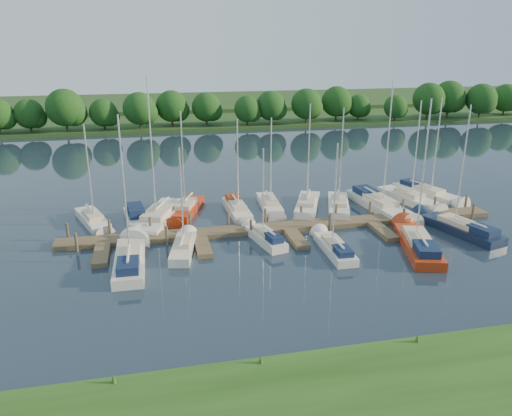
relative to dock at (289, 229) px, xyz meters
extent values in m
plane|color=#1B2837|center=(0.00, -7.31, -0.20)|extent=(260.00, 260.00, 0.00)
cube|color=#204714|center=(0.00, -23.31, 0.05)|extent=(90.00, 10.00, 0.50)
cube|color=brown|center=(0.00, 0.69, 0.00)|extent=(40.00, 2.00, 0.40)
cube|color=brown|center=(-16.00, -2.31, 0.00)|extent=(1.20, 4.00, 0.40)
cube|color=brown|center=(-8.00, -2.31, 0.00)|extent=(1.20, 4.00, 0.40)
cube|color=brown|center=(0.00, -2.31, 0.00)|extent=(1.20, 4.00, 0.40)
cube|color=brown|center=(8.00, -2.31, 0.00)|extent=(1.20, 4.00, 0.40)
cube|color=brown|center=(16.00, -2.31, 0.00)|extent=(1.20, 4.00, 0.40)
cylinder|color=#473D33|center=(-19.00, 1.99, 0.40)|extent=(0.24, 0.24, 2.00)
cylinder|color=#473D33|center=(-15.55, 1.99, 0.40)|extent=(0.24, 0.24, 2.00)
cylinder|color=#473D33|center=(-12.09, 1.99, 0.40)|extent=(0.24, 0.24, 2.00)
cylinder|color=#473D33|center=(-8.64, 1.99, 0.40)|extent=(0.24, 0.24, 2.00)
cylinder|color=#473D33|center=(-5.18, 1.99, 0.40)|extent=(0.24, 0.24, 2.00)
cylinder|color=#473D33|center=(-1.73, 1.99, 0.40)|extent=(0.24, 0.24, 2.00)
cylinder|color=#473D33|center=(1.73, 1.99, 0.40)|extent=(0.24, 0.24, 2.00)
cylinder|color=#473D33|center=(5.18, 1.99, 0.40)|extent=(0.24, 0.24, 2.00)
cylinder|color=#473D33|center=(8.64, 1.99, 0.40)|extent=(0.24, 0.24, 2.00)
cylinder|color=#473D33|center=(12.09, 1.99, 0.40)|extent=(0.24, 0.24, 2.00)
cylinder|color=#473D33|center=(15.55, 1.99, 0.40)|extent=(0.24, 0.24, 2.00)
cylinder|color=#473D33|center=(19.00, 1.99, 0.40)|extent=(0.24, 0.24, 2.00)
cylinder|color=#473D33|center=(-18.00, -0.61, 0.40)|extent=(0.24, 0.24, 2.00)
cylinder|color=#473D33|center=(-10.80, -0.61, 0.40)|extent=(0.24, 0.24, 2.00)
cylinder|color=#473D33|center=(-3.60, -0.61, 0.40)|extent=(0.24, 0.24, 2.00)
cylinder|color=#473D33|center=(3.60, -0.61, 0.40)|extent=(0.24, 0.24, 2.00)
cylinder|color=#473D33|center=(10.80, -0.61, 0.40)|extent=(0.24, 0.24, 2.00)
cylinder|color=#473D33|center=(18.00, -0.61, 0.40)|extent=(0.24, 0.24, 2.00)
cube|color=#1E3F18|center=(0.00, 67.69, 0.10)|extent=(180.00, 30.00, 0.60)
cube|color=#315223|center=(0.00, 92.69, 0.50)|extent=(220.00, 40.00, 1.40)
sphere|color=#153D10|center=(-36.86, 55.47, 2.91)|extent=(3.74, 3.74, 3.74)
cylinder|color=#38281C|center=(-31.06, 55.43, 0.83)|extent=(0.36, 0.36, 2.06)
sphere|color=#153D10|center=(-31.06, 55.43, 3.35)|extent=(4.80, 4.80, 4.80)
sphere|color=#153D10|center=(-30.03, 55.63, 2.66)|extent=(3.43, 3.43, 3.43)
cylinder|color=#38281C|center=(-24.37, 54.69, 1.21)|extent=(0.36, 0.36, 2.81)
sphere|color=#153D10|center=(-24.37, 54.69, 4.64)|extent=(6.56, 6.56, 6.56)
sphere|color=#153D10|center=(-22.97, 54.89, 3.71)|extent=(4.69, 4.69, 4.69)
cylinder|color=#38281C|center=(-19.06, 54.40, 0.96)|extent=(0.36, 0.36, 2.31)
sphere|color=#153D10|center=(-19.06, 54.40, 3.78)|extent=(5.40, 5.40, 5.40)
sphere|color=#153D10|center=(-17.90, 54.60, 3.01)|extent=(3.86, 3.86, 3.86)
cylinder|color=#38281C|center=(-12.16, 53.81, 0.95)|extent=(0.36, 0.36, 2.29)
sphere|color=#153D10|center=(-12.16, 53.81, 3.75)|extent=(5.35, 5.35, 5.35)
sphere|color=#153D10|center=(-11.02, 54.01, 2.98)|extent=(3.82, 3.82, 3.82)
cylinder|color=#38281C|center=(-6.52, 56.51, 0.95)|extent=(0.36, 0.36, 2.31)
sphere|color=#153D10|center=(-6.52, 56.51, 3.77)|extent=(5.38, 5.38, 5.38)
sphere|color=#153D10|center=(-5.37, 56.71, 3.00)|extent=(3.85, 3.85, 3.85)
cylinder|color=#38281C|center=(0.32, 53.46, 0.97)|extent=(0.36, 0.36, 2.34)
sphere|color=#153D10|center=(0.32, 53.46, 3.83)|extent=(5.46, 5.46, 5.46)
sphere|color=#153D10|center=(1.49, 53.66, 3.05)|extent=(3.90, 3.90, 3.90)
cylinder|color=#38281C|center=(6.29, 55.19, 0.90)|extent=(0.36, 0.36, 2.19)
sphere|color=#153D10|center=(6.29, 55.19, 3.57)|extent=(5.11, 5.11, 5.11)
sphere|color=#153D10|center=(7.38, 55.39, 2.84)|extent=(3.65, 3.65, 3.65)
cylinder|color=#38281C|center=(13.91, 55.19, 0.93)|extent=(0.36, 0.36, 2.26)
sphere|color=#153D10|center=(13.91, 55.19, 3.69)|extent=(5.27, 5.27, 5.27)
sphere|color=#153D10|center=(15.04, 55.39, 2.94)|extent=(3.76, 3.76, 3.76)
cylinder|color=#38281C|center=(20.07, 54.44, 1.17)|extent=(0.36, 0.36, 2.74)
sphere|color=#153D10|center=(20.07, 54.44, 4.52)|extent=(6.40, 6.40, 6.40)
sphere|color=#153D10|center=(21.44, 54.64, 3.61)|extent=(4.57, 4.57, 4.57)
cylinder|color=#38281C|center=(25.39, 53.50, 0.86)|extent=(0.36, 0.36, 2.13)
sphere|color=#153D10|center=(25.39, 53.50, 3.46)|extent=(4.96, 4.96, 4.96)
sphere|color=#153D10|center=(26.45, 53.70, 2.75)|extent=(3.54, 3.54, 3.54)
cylinder|color=#38281C|center=(31.92, 54.74, 1.00)|extent=(0.36, 0.36, 2.39)
sphere|color=#153D10|center=(31.92, 54.74, 3.92)|extent=(5.59, 5.59, 5.59)
sphere|color=#153D10|center=(33.12, 54.94, 3.13)|extent=(3.99, 3.99, 3.99)
cylinder|color=#38281C|center=(38.07, 55.25, 1.10)|extent=(0.36, 0.36, 2.61)
sphere|color=#153D10|center=(38.07, 55.25, 4.29)|extent=(6.09, 6.09, 6.09)
sphere|color=#153D10|center=(39.37, 55.45, 3.42)|extent=(4.35, 4.35, 4.35)
cylinder|color=#38281C|center=(45.51, 55.47, 0.84)|extent=(0.36, 0.36, 2.07)
sphere|color=#153D10|center=(45.51, 55.47, 3.37)|extent=(4.84, 4.84, 4.84)
sphere|color=#153D10|center=(46.55, 55.67, 2.68)|extent=(3.46, 3.46, 3.46)
cylinder|color=#38281C|center=(51.97, 52.79, 0.91)|extent=(0.36, 0.36, 2.22)
sphere|color=#153D10|center=(51.97, 52.79, 3.62)|extent=(5.18, 5.18, 5.18)
sphere|color=#153D10|center=(53.08, 52.99, 2.88)|extent=(3.70, 3.70, 3.70)
cylinder|color=#38281C|center=(56.64, 52.84, 1.16)|extent=(0.36, 0.36, 2.71)
sphere|color=#153D10|center=(56.64, 52.84, 4.47)|extent=(6.33, 6.33, 6.33)
sphere|color=#153D10|center=(58.00, 53.04, 3.57)|extent=(4.52, 4.52, 4.52)
cylinder|color=#38281C|center=(63.44, 56.27, 0.98)|extent=(0.36, 0.36, 2.35)
sphere|color=#153D10|center=(63.44, 56.27, 3.85)|extent=(5.49, 5.49, 5.49)
sphere|color=#153D10|center=(64.62, 56.47, 3.07)|extent=(3.92, 3.92, 3.92)
cube|color=silver|center=(-17.38, 6.12, -0.05)|extent=(3.83, 6.61, 1.09)
cone|color=silver|center=(-16.30, 3.11, -0.05)|extent=(1.59, 2.40, 0.89)
cube|color=beige|center=(-17.27, 5.81, 0.65)|extent=(2.23, 3.16, 0.50)
cylinder|color=silver|center=(-17.16, 5.51, 4.81)|extent=(0.12, 0.12, 8.62)
cylinder|color=silver|center=(-17.59, 6.72, 1.04)|extent=(1.06, 2.74, 0.10)
cylinder|color=silver|center=(-17.59, 6.72, 1.04)|extent=(1.05, 2.47, 0.20)
cube|color=silver|center=(-13.37, 5.46, -0.05)|extent=(2.45, 5.51, 1.12)
cone|color=silver|center=(-13.01, 2.83, -0.05)|extent=(1.08, 1.70, 0.88)
cube|color=#132143|center=(-13.37, 5.46, 0.87)|extent=(1.79, 3.09, 1.01)
cube|color=silver|center=(-11.20, 5.33, -0.05)|extent=(5.77, 9.72, 1.26)
cone|color=silver|center=(-12.86, 0.94, -0.05)|extent=(2.39, 3.54, 1.32)
cube|color=beige|center=(-11.37, 4.89, 0.77)|extent=(3.34, 4.65, 0.57)
cylinder|color=silver|center=(-11.53, 4.45, 6.94)|extent=(0.12, 0.12, 12.68)
cylinder|color=silver|center=(-10.87, 6.21, 1.23)|extent=(1.58, 3.99, 0.10)
cylinder|color=silver|center=(-10.87, 6.21, 1.23)|extent=(1.51, 3.59, 0.20)
cube|color=#A52C0F|center=(-8.45, 7.24, -0.05)|extent=(4.22, 7.11, 1.22)
cone|color=#A52C0F|center=(-9.66, 4.02, -0.05)|extent=(1.75, 2.59, 0.96)
cube|color=beige|center=(-8.58, 6.92, 0.74)|extent=(2.44, 3.40, 0.55)
cylinder|color=silver|center=(-8.70, 6.60, 5.22)|extent=(0.12, 0.12, 9.28)
cylinder|color=silver|center=(-8.21, 7.89, 1.18)|extent=(1.18, 2.93, 0.10)
cylinder|color=silver|center=(-8.21, 7.89, 1.18)|extent=(1.15, 2.65, 0.20)
cube|color=silver|center=(-3.64, 6.05, -0.05)|extent=(2.03, 6.48, 1.10)
cone|color=silver|center=(-3.53, 2.84, -0.05)|extent=(0.98, 2.28, 0.90)
cube|color=beige|center=(-3.63, 5.73, 0.65)|extent=(1.45, 2.94, 0.50)
cube|color=maroon|center=(-3.71, 7.85, 0.75)|extent=(1.33, 1.97, 0.55)
cylinder|color=silver|center=(-3.62, 5.41, 4.83)|extent=(0.12, 0.12, 8.67)
cylinder|color=silver|center=(-3.67, 6.69, 1.05)|extent=(0.20, 2.89, 0.10)
cylinder|color=silver|center=(-3.67, 6.69, 1.05)|extent=(0.29, 2.57, 0.20)
cube|color=silver|center=(-0.07, 7.11, -0.05)|extent=(2.15, 6.46, 1.00)
cone|color=silver|center=(-0.25, 3.93, -0.05)|extent=(1.02, 2.28, 0.89)
cube|color=beige|center=(-0.09, 6.79, 0.57)|extent=(1.50, 2.94, 0.45)
cylinder|color=silver|center=(-0.10, 6.47, 4.73)|extent=(0.12, 0.12, 8.59)
cylinder|color=silver|center=(-0.03, 7.74, 0.93)|extent=(0.27, 2.86, 0.10)
cylinder|color=silver|center=(-0.03, 7.74, 0.93)|extent=(0.35, 2.55, 0.20)
cube|color=silver|center=(3.68, 6.05, -0.05)|extent=(4.71, 7.54, 1.08)
cone|color=silver|center=(2.27, 2.68, -0.05)|extent=(1.93, 2.76, 1.02)
cube|color=beige|center=(3.54, 5.71, 0.64)|extent=(2.69, 3.63, 0.49)
cylinder|color=silver|center=(3.40, 5.38, 5.43)|extent=(0.12, 0.12, 9.88)
cylinder|color=silver|center=(3.96, 6.73, 1.03)|extent=(1.36, 3.08, 0.10)
cylinder|color=silver|center=(3.96, 6.73, 1.03)|extent=(1.31, 2.78, 0.20)
cube|color=silver|center=(6.70, 5.25, -0.05)|extent=(4.24, 7.34, 1.08)
cone|color=silver|center=(5.52, 1.91, -0.05)|extent=(1.76, 2.67, 0.99)
cube|color=beige|center=(6.59, 4.91, 0.64)|extent=(2.47, 3.50, 0.49)
cylinder|color=silver|center=(6.47, 4.58, 5.27)|extent=(0.12, 0.12, 9.56)
cylinder|color=silver|center=(6.94, 5.91, 1.03)|extent=(1.16, 3.04, 0.10)
cylinder|color=silver|center=(6.94, 5.91, 1.03)|extent=(1.14, 2.74, 0.20)
cube|color=silver|center=(10.67, 4.46, -0.05)|extent=(3.39, 9.13, 1.25)
cone|color=silver|center=(11.12, 0.03, -0.05)|extent=(1.56, 3.23, 1.25)
cube|color=beige|center=(10.71, 4.02, 0.76)|extent=(2.27, 4.18, 0.57)
cube|color=#132143|center=(10.41, 6.95, 0.88)|extent=(2.01, 2.84, 0.62)
cylinder|color=silver|center=(10.76, 3.58, 6.61)|extent=(0.12, 0.12, 12.04)
cylinder|color=silver|center=(10.57, 5.35, 1.22)|extent=(0.51, 4.00, 0.10)
cylinder|color=silver|center=(10.57, 5.35, 1.22)|extent=(0.56, 3.57, 0.20)
cube|color=silver|center=(14.65, 5.93, -0.05)|extent=(3.65, 7.58, 1.21)
cone|color=silver|center=(15.48, 2.37, -0.05)|extent=(1.58, 2.72, 1.02)
cube|color=beige|center=(14.73, 5.57, 0.74)|extent=(2.24, 3.55, 0.55)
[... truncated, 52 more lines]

